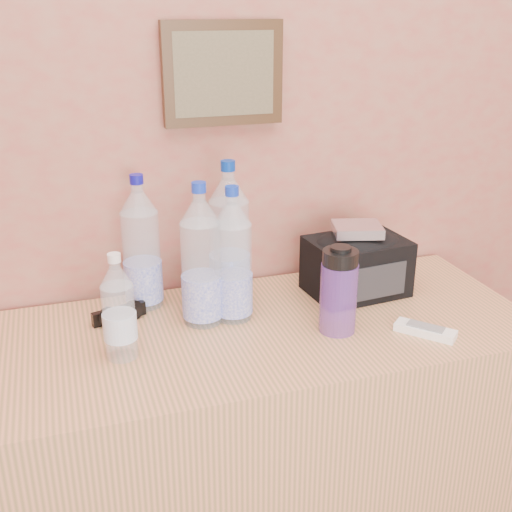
{
  "coord_description": "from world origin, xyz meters",
  "views": [
    {
      "loc": [
        -0.44,
        0.41,
        1.56
      ],
      "look_at": [
        -0.02,
        1.71,
        1.02
      ],
      "focal_mm": 45.0,
      "sensor_mm": 36.0,
      "label": 1
    }
  ],
  "objects_px": {
    "nalgene_bottle": "(339,290)",
    "ac_remote": "(425,331)",
    "pet_large_d": "(233,262)",
    "dresser": "(257,469)",
    "sunglasses": "(119,314)",
    "pet_large_c": "(229,241)",
    "pet_large_b": "(141,249)",
    "toiletry_bag": "(357,263)",
    "foil_packet": "(357,229)",
    "pet_small": "(119,313)",
    "pet_large_a": "(201,262)"
  },
  "relations": [
    {
      "from": "pet_large_a",
      "to": "ac_remote",
      "type": "distance_m",
      "value": 0.55
    },
    {
      "from": "pet_small",
      "to": "sunglasses",
      "type": "relative_size",
      "value": 1.79
    },
    {
      "from": "dresser",
      "to": "pet_large_c",
      "type": "relative_size",
      "value": 3.63
    },
    {
      "from": "pet_large_a",
      "to": "pet_large_d",
      "type": "xyz_separation_m",
      "value": [
        0.08,
        -0.0,
        -0.01
      ]
    },
    {
      "from": "pet_large_a",
      "to": "sunglasses",
      "type": "relative_size",
      "value": 2.58
    },
    {
      "from": "toiletry_bag",
      "to": "pet_large_b",
      "type": "bearing_deg",
      "value": 164.63
    },
    {
      "from": "pet_large_b",
      "to": "nalgene_bottle",
      "type": "relative_size",
      "value": 1.62
    },
    {
      "from": "sunglasses",
      "to": "ac_remote",
      "type": "bearing_deg",
      "value": -39.12
    },
    {
      "from": "sunglasses",
      "to": "foil_packet",
      "type": "height_order",
      "value": "foil_packet"
    },
    {
      "from": "pet_large_c",
      "to": "sunglasses",
      "type": "height_order",
      "value": "pet_large_c"
    },
    {
      "from": "pet_large_d",
      "to": "pet_small",
      "type": "relative_size",
      "value": 1.38
    },
    {
      "from": "pet_large_d",
      "to": "nalgene_bottle",
      "type": "relative_size",
      "value": 1.57
    },
    {
      "from": "pet_small",
      "to": "ac_remote",
      "type": "bearing_deg",
      "value": -9.63
    },
    {
      "from": "foil_packet",
      "to": "ac_remote",
      "type": "bearing_deg",
      "value": -76.88
    },
    {
      "from": "pet_large_d",
      "to": "pet_small",
      "type": "distance_m",
      "value": 0.31
    },
    {
      "from": "dresser",
      "to": "sunglasses",
      "type": "bearing_deg",
      "value": 155.89
    },
    {
      "from": "ac_remote",
      "to": "dresser",
      "type": "bearing_deg",
      "value": -154.48
    },
    {
      "from": "foil_packet",
      "to": "pet_small",
      "type": "bearing_deg",
      "value": -167.31
    },
    {
      "from": "sunglasses",
      "to": "pet_large_b",
      "type": "bearing_deg",
      "value": 27.75
    },
    {
      "from": "dresser",
      "to": "pet_large_b",
      "type": "bearing_deg",
      "value": 138.59
    },
    {
      "from": "pet_large_b",
      "to": "ac_remote",
      "type": "distance_m",
      "value": 0.71
    },
    {
      "from": "pet_large_d",
      "to": "sunglasses",
      "type": "xyz_separation_m",
      "value": [
        -0.27,
        0.07,
        -0.13
      ]
    },
    {
      "from": "nalgene_bottle",
      "to": "pet_large_a",
      "type": "bearing_deg",
      "value": 153.71
    },
    {
      "from": "dresser",
      "to": "foil_packet",
      "type": "xyz_separation_m",
      "value": [
        0.3,
        0.11,
        0.6
      ]
    },
    {
      "from": "pet_large_a",
      "to": "ac_remote",
      "type": "bearing_deg",
      "value": -25.26
    },
    {
      "from": "pet_large_a",
      "to": "pet_small",
      "type": "distance_m",
      "value": 0.24
    },
    {
      "from": "nalgene_bottle",
      "to": "ac_remote",
      "type": "distance_m",
      "value": 0.23
    },
    {
      "from": "dresser",
      "to": "pet_large_c",
      "type": "xyz_separation_m",
      "value": [
        -0.02,
        0.17,
        0.58
      ]
    },
    {
      "from": "nalgene_bottle",
      "to": "toiletry_bag",
      "type": "height_order",
      "value": "nalgene_bottle"
    },
    {
      "from": "pet_large_a",
      "to": "pet_small",
      "type": "height_order",
      "value": "pet_large_a"
    },
    {
      "from": "dresser",
      "to": "pet_large_a",
      "type": "relative_size",
      "value": 3.86
    },
    {
      "from": "pet_large_d",
      "to": "ac_remote",
      "type": "relative_size",
      "value": 2.38
    },
    {
      "from": "pet_large_c",
      "to": "toiletry_bag",
      "type": "relative_size",
      "value": 1.49
    },
    {
      "from": "pet_large_c",
      "to": "pet_large_d",
      "type": "distance_m",
      "value": 0.1
    },
    {
      "from": "pet_large_a",
      "to": "foil_packet",
      "type": "relative_size",
      "value": 2.86
    },
    {
      "from": "sunglasses",
      "to": "ac_remote",
      "type": "height_order",
      "value": "sunglasses"
    },
    {
      "from": "pet_large_b",
      "to": "pet_small",
      "type": "xyz_separation_m",
      "value": [
        -0.09,
        -0.24,
        -0.05
      ]
    },
    {
      "from": "ac_remote",
      "to": "foil_packet",
      "type": "height_order",
      "value": "foil_packet"
    },
    {
      "from": "toiletry_bag",
      "to": "foil_packet",
      "type": "bearing_deg",
      "value": -143.29
    },
    {
      "from": "dresser",
      "to": "ac_remote",
      "type": "xyz_separation_m",
      "value": [
        0.36,
        -0.15,
        0.43
      ]
    },
    {
      "from": "pet_large_c",
      "to": "nalgene_bottle",
      "type": "distance_m",
      "value": 0.31
    },
    {
      "from": "dresser",
      "to": "pet_large_a",
      "type": "bearing_deg",
      "value": 147.43
    },
    {
      "from": "pet_large_d",
      "to": "toiletry_bag",
      "type": "xyz_separation_m",
      "value": [
        0.35,
        0.04,
        -0.06
      ]
    },
    {
      "from": "pet_large_c",
      "to": "pet_large_d",
      "type": "height_order",
      "value": "pet_large_c"
    },
    {
      "from": "pet_large_b",
      "to": "nalgene_bottle",
      "type": "bearing_deg",
      "value": -34.06
    },
    {
      "from": "pet_large_c",
      "to": "ac_remote",
      "type": "xyz_separation_m",
      "value": [
        0.38,
        -0.32,
        -0.15
      ]
    },
    {
      "from": "sunglasses",
      "to": "toiletry_bag",
      "type": "xyz_separation_m",
      "value": [
        0.62,
        -0.03,
        0.07
      ]
    },
    {
      "from": "ac_remote",
      "to": "pet_large_d",
      "type": "bearing_deg",
      "value": -160.78
    },
    {
      "from": "pet_large_b",
      "to": "nalgene_bottle",
      "type": "height_order",
      "value": "pet_large_b"
    },
    {
      "from": "ac_remote",
      "to": "foil_packet",
      "type": "relative_size",
      "value": 1.15
    }
  ]
}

